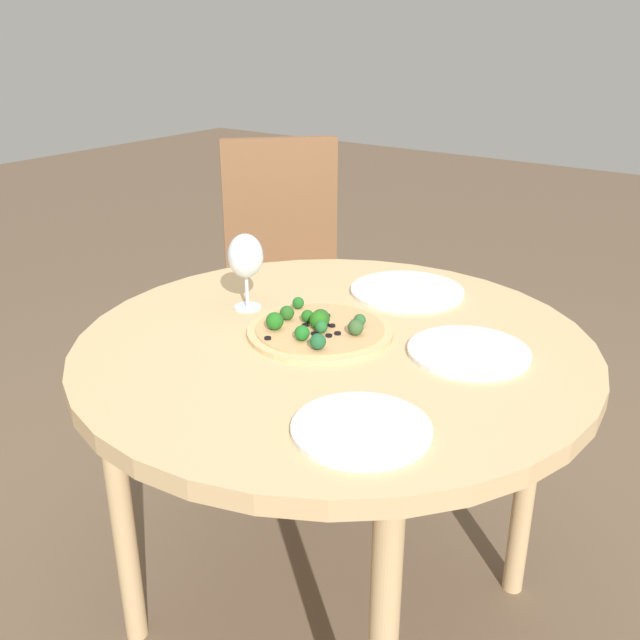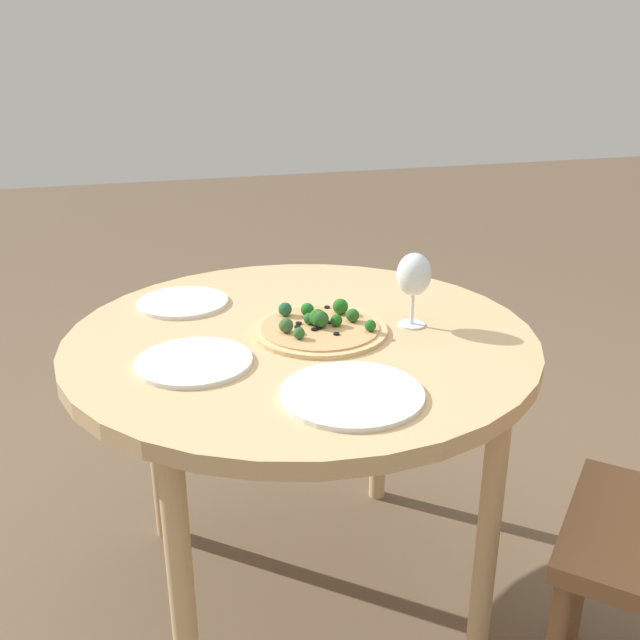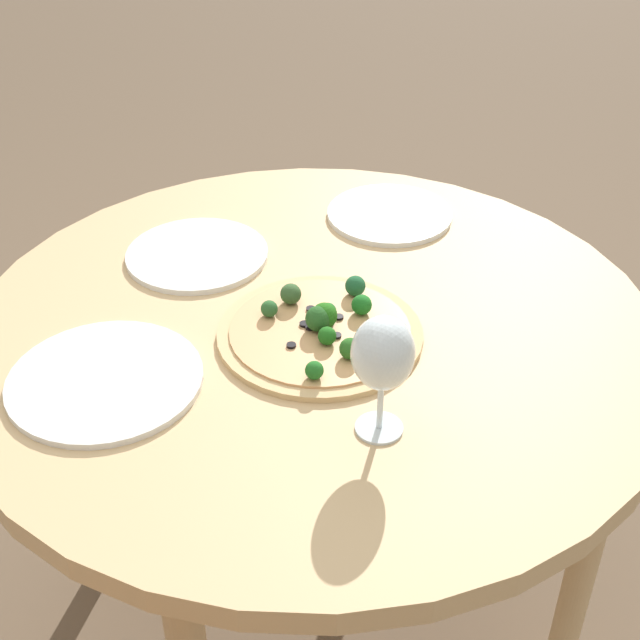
# 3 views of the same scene
# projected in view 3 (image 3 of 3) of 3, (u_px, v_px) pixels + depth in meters

# --- Properties ---
(ground_plane) EXTENTS (12.00, 12.00, 0.00)m
(ground_plane) POSITION_uv_depth(u_px,v_px,m) (315.00, 618.00, 1.78)
(ground_plane) COLOR brown
(dining_table) EXTENTS (1.06, 1.06, 0.73)m
(dining_table) POSITION_uv_depth(u_px,v_px,m) (313.00, 356.00, 1.40)
(dining_table) COLOR tan
(dining_table) RESTS_ON ground_plane
(pizza) EXTENTS (0.31, 0.31, 0.05)m
(pizza) POSITION_uv_depth(u_px,v_px,m) (323.00, 329.00, 1.32)
(pizza) COLOR tan
(pizza) RESTS_ON dining_table
(wine_glass) EXTENTS (0.08, 0.08, 0.17)m
(wine_glass) POSITION_uv_depth(u_px,v_px,m) (383.00, 356.00, 1.09)
(wine_glass) COLOR silver
(wine_glass) RESTS_ON dining_table
(plate_near) EXTENTS (0.24, 0.24, 0.01)m
(plate_near) POSITION_uv_depth(u_px,v_px,m) (197.00, 254.00, 1.51)
(plate_near) COLOR silver
(plate_near) RESTS_ON dining_table
(plate_far) EXTENTS (0.23, 0.23, 0.01)m
(plate_far) POSITION_uv_depth(u_px,v_px,m) (389.00, 214.00, 1.63)
(plate_far) COLOR silver
(plate_far) RESTS_ON dining_table
(plate_side) EXTENTS (0.27, 0.27, 0.01)m
(plate_side) POSITION_uv_depth(u_px,v_px,m) (105.00, 380.00, 1.23)
(plate_side) COLOR silver
(plate_side) RESTS_ON dining_table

